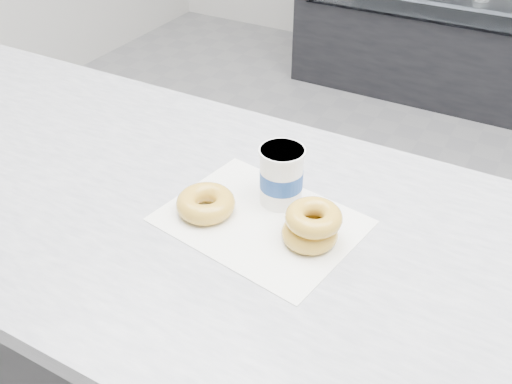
{
  "coord_description": "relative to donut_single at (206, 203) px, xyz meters",
  "views": [
    {
      "loc": [
        0.24,
        -1.28,
        1.55
      ],
      "look_at": [
        -0.16,
        -0.57,
        0.96
      ],
      "focal_mm": 40.0,
      "sensor_mm": 36.0,
      "label": 1
    }
  ],
  "objects": [
    {
      "name": "ground",
      "position": [
        0.24,
        0.6,
        -0.92
      ],
      "size": [
        5.0,
        5.0,
        0.0
      ],
      "primitive_type": "plane",
      "color": "gray",
      "rests_on": "ground"
    },
    {
      "name": "donut_stack",
      "position": [
        0.2,
        0.02,
        0.01
      ],
      "size": [
        0.14,
        0.14,
        0.07
      ],
      "color": "gold",
      "rests_on": "wax_paper"
    },
    {
      "name": "donut_single",
      "position": [
        0.0,
        0.0,
        0.0
      ],
      "size": [
        0.12,
        0.12,
        0.04
      ],
      "primitive_type": "torus",
      "rotation": [
        0.0,
        0.0,
        -0.08
      ],
      "color": "gold",
      "rests_on": "wax_paper"
    },
    {
      "name": "wax_paper",
      "position": [
        0.1,
        0.03,
        -0.02
      ],
      "size": [
        0.38,
        0.31,
        0.0
      ],
      "primitive_type": "cube",
      "rotation": [
        0.0,
        0.0,
        -0.16
      ],
      "color": "white",
      "rests_on": "counter"
    },
    {
      "name": "coffee_cup",
      "position": [
        0.1,
        0.1,
        0.04
      ],
      "size": [
        0.09,
        0.09,
        0.11
      ],
      "rotation": [
        0.0,
        0.0,
        -0.09
      ],
      "color": "white",
      "rests_on": "counter"
    }
  ]
}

